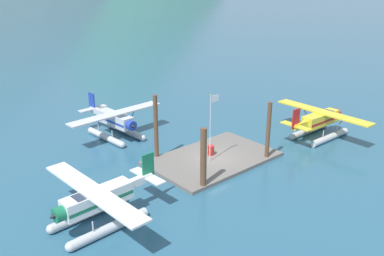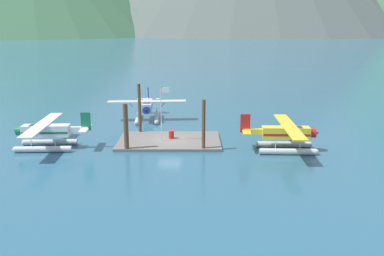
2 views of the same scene
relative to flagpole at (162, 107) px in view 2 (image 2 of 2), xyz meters
The scene contains 11 objects.
ground_plane 4.15m from the flagpole, 32.01° to the left, with size 1200.00×1200.00×0.00m, color #285670.
dock_platform 4.00m from the flagpole, 32.01° to the left, with size 11.16×7.12×0.30m, color #66605B.
piling_near_left 4.74m from the flagpole, 141.33° to the right, with size 0.49×0.49×4.98m, color brown.
piling_near_right 5.30m from the flagpole, 31.31° to the right, with size 0.37×0.37×5.37m, color brown.
piling_far_left 5.02m from the flagpole, 126.97° to the left, with size 0.38×0.38×5.98m, color brown.
flagpole is the anchor object (origin of this frame).
fuel_drum 3.57m from the flagpole, 45.58° to the left, with size 0.62×0.62×0.88m.
mooring_buoy 14.92m from the flagpole, ahead, with size 0.70×0.70×0.70m, color orange.
seaplane_yellow_stbd_aft 13.31m from the flagpole, 11.77° to the right, with size 7.98×10.44×3.84m.
seaplane_white_port_aft 12.40m from the flagpole, behind, with size 7.98×10.45×3.84m.
seaplane_silver_bow_left 11.63m from the flagpole, 104.49° to the left, with size 10.47×7.97×3.84m.
Camera 2 is at (2.51, -42.74, 12.76)m, focal length 37.76 mm.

